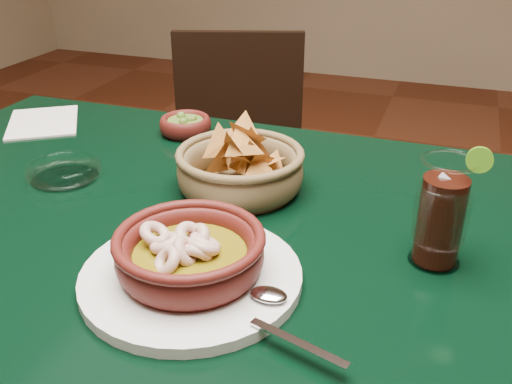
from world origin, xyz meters
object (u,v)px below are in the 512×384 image
(dining_chair, at_px, (238,173))
(shrimp_plate, at_px, (190,259))
(chip_basket, at_px, (241,169))
(cola_drink, at_px, (441,213))
(dining_table, at_px, (181,259))

(dining_chair, relative_size, shrimp_plate, 2.35)
(shrimp_plate, distance_m, chip_basket, 0.26)
(shrimp_plate, height_order, chip_basket, chip_basket)
(dining_chair, height_order, shrimp_plate, dining_chair)
(dining_chair, distance_m, chip_basket, 0.73)
(dining_chair, relative_size, chip_basket, 3.52)
(dining_chair, xyz_separation_m, shrimp_plate, (0.28, -0.87, 0.31))
(chip_basket, xyz_separation_m, cola_drink, (0.32, -0.11, 0.03))
(dining_table, relative_size, chip_basket, 4.94)
(dining_chair, distance_m, cola_drink, 0.98)
(shrimp_plate, bearing_deg, chip_basket, 97.47)
(dining_table, distance_m, chip_basket, 0.18)
(shrimp_plate, xyz_separation_m, cola_drink, (0.29, 0.15, 0.04))
(shrimp_plate, relative_size, cola_drink, 2.14)
(dining_table, xyz_separation_m, shrimp_plate, (0.11, -0.17, 0.13))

